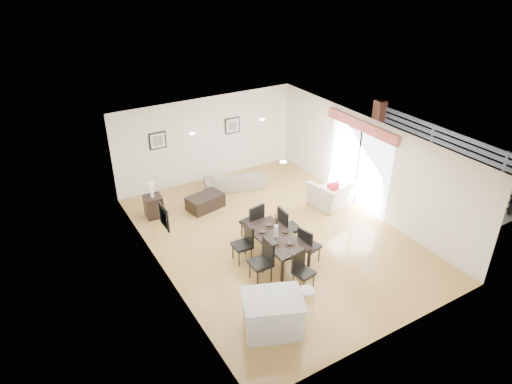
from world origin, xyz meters
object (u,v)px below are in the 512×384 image
dining_chair_enear (308,244)px  dining_chair_efar (286,225)px  sofa (235,180)px  dining_table (276,239)px  side_table (154,206)px  bar_stool (307,293)px  dining_chair_wfar (245,241)px  dining_chair_wnear (264,258)px  kitchen_island (273,314)px  coffee_table (205,202)px  dining_chair_foot (254,220)px  armchair (333,193)px  dining_chair_head (301,268)px

dining_chair_enear → dining_chair_efar: (-0.01, 0.88, 0.05)m
sofa → dining_table: size_ratio=1.09×
dining_table → dining_chair_enear: (0.60, -0.44, -0.10)m
side_table → bar_stool: size_ratio=0.92×
dining_chair_wfar → dining_chair_efar: dining_chair_efar is taller
dining_chair_wnear → kitchen_island: 1.61m
coffee_table → kitchen_island: 5.09m
kitchen_island → bar_stool: 0.82m
sofa → dining_chair_wnear: (-1.54, -4.25, 0.29)m
dining_chair_efar → dining_chair_foot: size_ratio=1.00×
sofa → coffee_table: sofa is taller
dining_table → dining_chair_foot: 1.05m
dining_chair_efar → sofa: bearing=-1.3°
dining_chair_wnear → bar_stool: size_ratio=1.50×
side_table → bar_stool: 5.51m
sofa → armchair: size_ratio=1.59×
dining_chair_enear → dining_chair_foot: 1.60m
dining_chair_enear → coffee_table: size_ratio=0.94×
dining_chair_wnear → dining_chair_enear: 1.20m
dining_chair_head → kitchen_island: dining_chair_head is taller
dining_chair_wfar → dining_chair_foot: dining_chair_foot is taller
armchair → bar_stool: 4.71m
dining_chair_efar → side_table: dining_chair_efar is taller
dining_chair_efar → kitchen_island: bearing=145.7°
side_table → armchair: bearing=-23.7°
armchair → dining_chair_wfar: (-3.49, -0.99, 0.15)m
armchair → dining_chair_wfar: 3.63m
dining_chair_wfar → dining_chair_enear: dining_chair_enear is taller
dining_chair_wfar → dining_chair_foot: 0.88m
side_table → dining_chair_wnear: bearing=-72.7°
dining_chair_enear → kitchen_island: 2.36m
dining_table → armchair: bearing=24.6°
coffee_table → bar_stool: 5.02m
bar_stool → side_table: bearing=104.0°
dining_chair_head → coffee_table: (-0.37, 4.20, -0.29)m
armchair → kitchen_island: size_ratio=0.84×
armchair → bar_stool: size_ratio=1.75×
dining_chair_wnear → dining_chair_efar: size_ratio=0.97×
dining_chair_foot → bar_stool: 2.96m
dining_chair_enear → kitchen_island: (-1.88, -1.43, -0.12)m
armchair → coffee_table: (-3.27, 1.72, -0.18)m
dining_table → kitchen_island: (-1.28, -1.87, -0.23)m
dining_chair_wnear → dining_chair_wfar: 0.85m
armchair → dining_chair_foot: dining_chair_foot is taller
coffee_table → side_table: bearing=155.5°
dining_chair_foot → dining_chair_head: bearing=79.2°
sofa → side_table: size_ratio=3.01×
sofa → dining_chair_foot: bearing=88.2°
dining_chair_foot → coffee_table: size_ratio=1.02×
dining_table → dining_chair_wfar: bearing=143.3°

